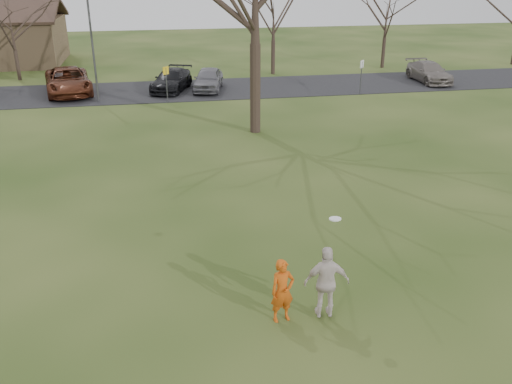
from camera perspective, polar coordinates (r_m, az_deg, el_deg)
ground at (r=13.21m, az=3.24°, el=-12.73°), size 120.00×120.00×0.00m
parking_strip at (r=36.33m, az=-6.15°, el=10.56°), size 62.00×6.50×0.04m
player_defender at (r=12.64m, az=2.77°, el=-10.25°), size 0.63×0.47×1.56m
car_2 at (r=36.66m, az=-18.99°, el=10.88°), size 3.59×6.05×1.58m
car_3 at (r=36.11m, az=-8.80°, el=11.45°), size 3.24×4.89×1.32m
car_4 at (r=35.90m, az=-4.99°, el=11.64°), size 2.57×4.40×1.41m
car_7 at (r=40.22m, az=17.59°, el=11.83°), size 1.86×4.53×1.31m
catching_play at (r=12.68m, az=7.38°, el=-9.29°), size 1.08×0.59×2.41m
lamp_post at (r=33.29m, az=-16.80°, el=15.54°), size 0.34×0.34×6.27m
sign_yellow at (r=33.01m, az=-9.34°, el=11.69°), size 0.35×0.35×2.08m
sign_white at (r=35.35m, az=10.94°, el=12.31°), size 0.35×0.35×2.08m
small_tree_row at (r=41.25m, az=-0.64°, el=17.60°), size 55.00×5.90×8.50m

